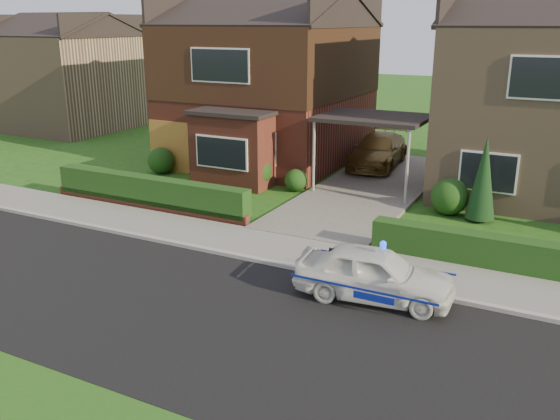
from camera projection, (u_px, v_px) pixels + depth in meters
The scene contains 23 objects.
ground at pixel (202, 314), 12.69m from camera, with size 120.00×120.00×0.00m, color #195115.
road at pixel (202, 314), 12.69m from camera, with size 60.00×6.00×0.02m, color black.
kerb at pixel (269, 263), 15.25m from camera, with size 60.00×0.16×0.12m, color #9E9993.
sidewalk at pixel (288, 250), 16.15m from camera, with size 60.00×2.00×0.10m, color slate.
driveway at pixel (370, 189), 21.99m from camera, with size 3.80×12.00×0.12m, color #666059.
house_left at pixel (270, 74), 25.82m from camera, with size 7.50×9.53×7.25m.
house_right at pixel (560, 90), 20.90m from camera, with size 7.50×8.06×7.25m.
carport_link at pixel (373, 119), 21.16m from camera, with size 3.80×3.00×2.77m.
garage_door at pixel (172, 147), 24.40m from camera, with size 2.20×0.10×2.10m, color brown.
dwarf_wall at pixel (147, 205), 19.65m from camera, with size 7.70×0.25×0.36m, color brown.
hedge_left at pixel (151, 209), 19.83m from camera, with size 7.50×0.55×0.90m, color #193C13.
hedge_right at pixel (519, 274), 14.70m from camera, with size 7.50×0.55×0.80m, color #193C13.
shrub_left_far at pixel (161, 161), 24.27m from camera, with size 1.08×1.08×1.08m, color #193C13.
shrub_left_mid at pixel (254, 171), 22.11m from camera, with size 1.32×1.32×1.32m, color #193C13.
shrub_left_near at pixel (296, 180), 21.74m from camera, with size 0.84×0.84×0.84m, color #193C13.
shrub_right_near at pixel (450, 197), 19.08m from camera, with size 1.20×1.20×1.20m, color #193C13.
conifer_a at pixel (483, 181), 18.26m from camera, with size 0.90×0.90×2.60m, color black.
neighbour_left at pixel (70, 83), 34.16m from camera, with size 6.50×7.00×5.20m, color #907258.
police_car at pixel (374, 274), 13.23m from camera, with size 3.27×3.69×1.38m.
driveway_car at pixel (378, 150), 25.02m from camera, with size 1.85×4.56×1.32m, color brown.
potted_plant_a at pixel (90, 183), 21.58m from camera, with size 0.37×0.25×0.71m, color gray.
potted_plant_b at pixel (194, 172), 23.02m from camera, with size 0.44×0.35×0.79m, color gray.
potted_plant_c at pixel (218, 175), 22.55m from camera, with size 0.46×0.46×0.82m, color gray.
Camera 1 is at (6.69, -9.38, 6.00)m, focal length 38.00 mm.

